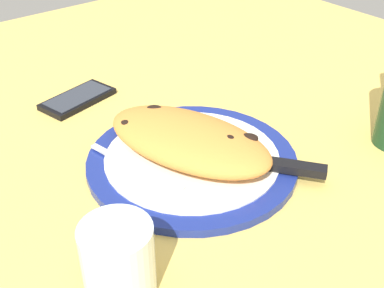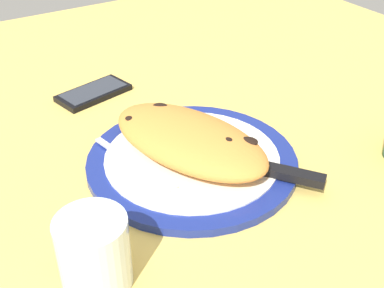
{
  "view_description": "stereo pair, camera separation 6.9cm",
  "coord_description": "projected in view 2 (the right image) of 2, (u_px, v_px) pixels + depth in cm",
  "views": [
    {
      "loc": [
        44.94,
        -36.36,
        41.9
      ],
      "look_at": [
        0.0,
        0.0,
        3.53
      ],
      "focal_mm": 46.42,
      "sensor_mm": 36.0,
      "label": 1
    },
    {
      "loc": [
        48.97,
        -30.72,
        41.9
      ],
      "look_at": [
        0.0,
        0.0,
        3.53
      ],
      "focal_mm": 46.42,
      "sensor_mm": 36.0,
      "label": 2
    }
  ],
  "objects": [
    {
      "name": "calzone",
      "position": [
        189.0,
        139.0,
        0.7
      ],
      "size": [
        28.27,
        20.12,
        4.66
      ],
      "color": "orange",
      "rests_on": "plate"
    },
    {
      "name": "water_glass",
      "position": [
        95.0,
        256.0,
        0.51
      ],
      "size": [
        7.57,
        7.57,
        8.52
      ],
      "color": "silver",
      "rests_on": "ground_plane"
    },
    {
      "name": "smartphone",
      "position": [
        94.0,
        93.0,
        0.89
      ],
      "size": [
        8.97,
        13.8,
        1.16
      ],
      "color": "black",
      "rests_on": "ground_plane"
    },
    {
      "name": "knife",
      "position": [
        263.0,
        169.0,
        0.67
      ],
      "size": [
        20.78,
        15.81,
        1.2
      ],
      "color": "silver",
      "rests_on": "plate"
    },
    {
      "name": "fork",
      "position": [
        139.0,
        168.0,
        0.68
      ],
      "size": [
        16.73,
        4.73,
        0.4
      ],
      "color": "silver",
      "rests_on": "plate"
    },
    {
      "name": "ground_plane",
      "position": [
        192.0,
        173.0,
        0.72
      ],
      "size": [
        150.0,
        150.0,
        3.0
      ],
      "primitive_type": "cube",
      "color": "#DBB756"
    },
    {
      "name": "plate",
      "position": [
        192.0,
        160.0,
        0.71
      ],
      "size": [
        30.03,
        30.03,
        1.53
      ],
      "color": "navy",
      "rests_on": "ground_plane"
    }
  ]
}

